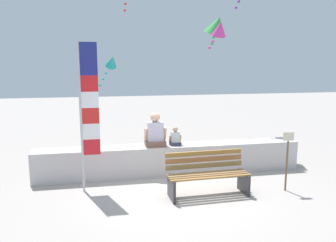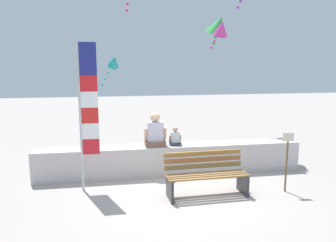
{
  "view_description": "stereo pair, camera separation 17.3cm",
  "coord_description": "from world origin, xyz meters",
  "px_view_note": "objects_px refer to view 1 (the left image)",
  "views": [
    {
      "loc": [
        -1.59,
        -6.75,
        2.76
      ],
      "look_at": [
        -0.07,
        1.15,
        1.33
      ],
      "focal_mm": 36.25,
      "sensor_mm": 36.0,
      "label": 1
    },
    {
      "loc": [
        -1.42,
        -6.78,
        2.76
      ],
      "look_at": [
        -0.07,
        1.15,
        1.33
      ],
      "focal_mm": 36.25,
      "sensor_mm": 36.0,
      "label": 2
    }
  ],
  "objects_px": {
    "person_child": "(175,138)",
    "kite_magenta": "(220,29)",
    "person_adult": "(155,133)",
    "flag_banner": "(87,107)",
    "sign_post": "(287,156)",
    "kite_green": "(216,26)",
    "kite_teal": "(112,62)",
    "park_bench": "(207,175)"
  },
  "relations": [
    {
      "from": "person_child",
      "to": "kite_magenta",
      "type": "relative_size",
      "value": 0.54
    },
    {
      "from": "person_adult",
      "to": "flag_banner",
      "type": "distance_m",
      "value": 1.88
    },
    {
      "from": "sign_post",
      "to": "flag_banner",
      "type": "bearing_deg",
      "value": 169.37
    },
    {
      "from": "person_child",
      "to": "flag_banner",
      "type": "bearing_deg",
      "value": -159.47
    },
    {
      "from": "kite_magenta",
      "to": "person_adult",
      "type": "bearing_deg",
      "value": -142.51
    },
    {
      "from": "person_child",
      "to": "kite_green",
      "type": "bearing_deg",
      "value": 51.17
    },
    {
      "from": "person_adult",
      "to": "sign_post",
      "type": "xyz_separation_m",
      "value": [
        2.6,
        -1.54,
        -0.29
      ]
    },
    {
      "from": "kite_magenta",
      "to": "kite_green",
      "type": "relative_size",
      "value": 0.85
    },
    {
      "from": "kite_teal",
      "to": "kite_green",
      "type": "relative_size",
      "value": 1.02
    },
    {
      "from": "kite_magenta",
      "to": "kite_teal",
      "type": "distance_m",
      "value": 3.4
    },
    {
      "from": "kite_magenta",
      "to": "sign_post",
      "type": "xyz_separation_m",
      "value": [
        0.47,
        -3.17,
        -2.89
      ]
    },
    {
      "from": "person_adult",
      "to": "sign_post",
      "type": "bearing_deg",
      "value": -30.65
    },
    {
      "from": "park_bench",
      "to": "kite_teal",
      "type": "relative_size",
      "value": 1.69
    },
    {
      "from": "flag_banner",
      "to": "sign_post",
      "type": "relative_size",
      "value": 2.44
    },
    {
      "from": "person_adult",
      "to": "kite_magenta",
      "type": "relative_size",
      "value": 0.97
    },
    {
      "from": "person_child",
      "to": "kite_green",
      "type": "relative_size",
      "value": 0.46
    },
    {
      "from": "person_child",
      "to": "kite_teal",
      "type": "distance_m",
      "value": 3.65
    },
    {
      "from": "person_adult",
      "to": "sign_post",
      "type": "height_order",
      "value": "person_adult"
    },
    {
      "from": "person_adult",
      "to": "sign_post",
      "type": "distance_m",
      "value": 3.03
    },
    {
      "from": "kite_magenta",
      "to": "kite_green",
      "type": "xyz_separation_m",
      "value": [
        0.07,
        0.48,
        0.13
      ]
    },
    {
      "from": "park_bench",
      "to": "person_child",
      "type": "height_order",
      "value": "person_child"
    },
    {
      "from": "kite_magenta",
      "to": "flag_banner",
      "type": "bearing_deg",
      "value": -146.89
    },
    {
      "from": "person_child",
      "to": "park_bench",
      "type": "bearing_deg",
      "value": -75.29
    },
    {
      "from": "kite_magenta",
      "to": "kite_teal",
      "type": "height_order",
      "value": "kite_magenta"
    },
    {
      "from": "flag_banner",
      "to": "park_bench",
      "type": "bearing_deg",
      "value": -15.56
    },
    {
      "from": "park_bench",
      "to": "kite_teal",
      "type": "bearing_deg",
      "value": 112.59
    },
    {
      "from": "person_child",
      "to": "kite_magenta",
      "type": "xyz_separation_m",
      "value": [
        1.64,
        1.63,
        2.75
      ]
    },
    {
      "from": "person_adult",
      "to": "kite_magenta",
      "type": "distance_m",
      "value": 3.74
    },
    {
      "from": "kite_magenta",
      "to": "sign_post",
      "type": "height_order",
      "value": "kite_magenta"
    },
    {
      "from": "kite_magenta",
      "to": "kite_green",
      "type": "bearing_deg",
      "value": 82.22
    },
    {
      "from": "kite_magenta",
      "to": "sign_post",
      "type": "distance_m",
      "value": 4.32
    },
    {
      "from": "park_bench",
      "to": "sign_post",
      "type": "height_order",
      "value": "sign_post"
    },
    {
      "from": "park_bench",
      "to": "kite_teal",
      "type": "xyz_separation_m",
      "value": [
        -1.78,
        4.27,
        2.3
      ]
    },
    {
      "from": "person_adult",
      "to": "kite_teal",
      "type": "bearing_deg",
      "value": 107.77
    },
    {
      "from": "person_adult",
      "to": "kite_green",
      "type": "bearing_deg",
      "value": 43.96
    },
    {
      "from": "park_bench",
      "to": "sign_post",
      "type": "relative_size",
      "value": 1.33
    },
    {
      "from": "kite_teal",
      "to": "kite_green",
      "type": "bearing_deg",
      "value": -13.13
    },
    {
      "from": "park_bench",
      "to": "kite_magenta",
      "type": "bearing_deg",
      "value": 67.64
    },
    {
      "from": "kite_green",
      "to": "sign_post",
      "type": "xyz_separation_m",
      "value": [
        0.4,
        -3.65,
        -3.03
      ]
    },
    {
      "from": "park_bench",
      "to": "sign_post",
      "type": "distance_m",
      "value": 1.76
    },
    {
      "from": "flag_banner",
      "to": "kite_green",
      "type": "xyz_separation_m",
      "value": [
        3.74,
        2.88,
        1.97
      ]
    },
    {
      "from": "person_child",
      "to": "flag_banner",
      "type": "height_order",
      "value": "flag_banner"
    }
  ]
}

